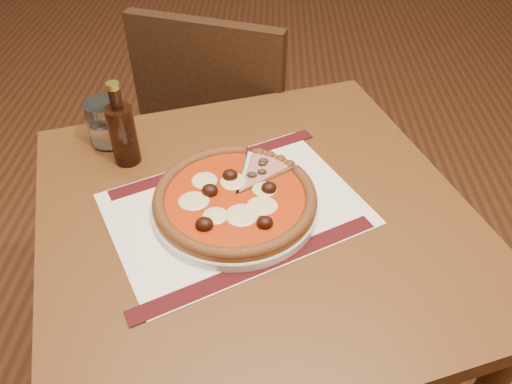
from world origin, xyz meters
TOP-DOWN VIEW (x-y plane):
  - table at (0.03, -0.40)m, footprint 1.02×1.02m
  - chair_far at (-0.08, 0.22)m, footprint 0.53×0.53m
  - placemat at (-0.00, -0.39)m, footprint 0.56×0.51m
  - plate at (-0.00, -0.39)m, footprint 0.31×0.31m
  - pizza at (-0.00, -0.39)m, footprint 0.31×0.31m
  - ham_slice at (0.06, -0.31)m, footprint 0.11×0.14m
  - water_glass at (-0.30, -0.18)m, footprint 0.10×0.10m
  - bottle at (-0.24, -0.25)m, footprint 0.06×0.06m

SIDE VIEW (x-z plane):
  - chair_far at x=-0.08m, z-range 0.06..0.97m
  - table at x=0.03m, z-range 0.27..1.02m
  - placemat at x=0.00m, z-range 0.75..0.75m
  - plate at x=0.00m, z-range 0.75..0.77m
  - ham_slice at x=0.06m, z-range 0.77..0.79m
  - pizza at x=0.00m, z-range 0.76..0.80m
  - water_glass at x=-0.30m, z-range 0.75..0.85m
  - bottle at x=-0.24m, z-range 0.73..0.92m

